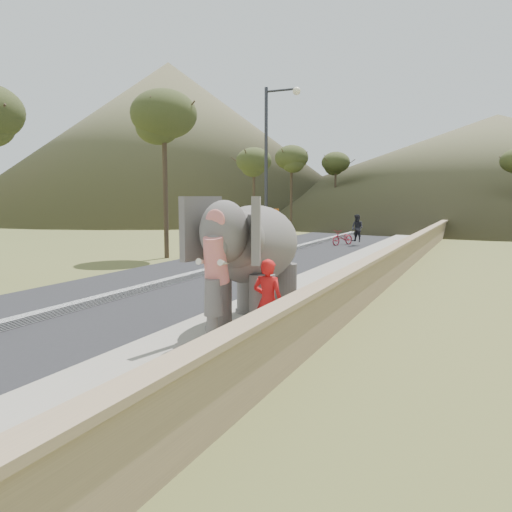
# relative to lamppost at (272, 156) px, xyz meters

# --- Properties ---
(ground) EXTENTS (160.00, 160.00, 0.00)m
(ground) POSITION_rel_lamppost_xyz_m (4.69, -15.24, -4.87)
(ground) COLOR olive
(ground) RESTS_ON ground
(road) EXTENTS (7.00, 120.00, 0.03)m
(road) POSITION_rel_lamppost_xyz_m (-0.31, -5.24, -4.86)
(road) COLOR black
(road) RESTS_ON ground
(median) EXTENTS (0.35, 120.00, 0.22)m
(median) POSITION_rel_lamppost_xyz_m (-0.31, -5.24, -4.76)
(median) COLOR black
(median) RESTS_ON ground
(walkway) EXTENTS (3.00, 120.00, 0.15)m
(walkway) POSITION_rel_lamppost_xyz_m (4.69, -5.24, -4.80)
(walkway) COLOR #9E9687
(walkway) RESTS_ON ground
(parapet) EXTENTS (0.30, 120.00, 1.10)m
(parapet) POSITION_rel_lamppost_xyz_m (6.34, -5.24, -4.32)
(parapet) COLOR tan
(parapet) RESTS_ON ground
(lamppost) EXTENTS (1.76, 0.36, 8.00)m
(lamppost) POSITION_rel_lamppost_xyz_m (0.00, 0.00, 0.00)
(lamppost) COLOR #302F34
(lamppost) RESTS_ON ground
(signboard) EXTENTS (0.60, 0.08, 2.40)m
(signboard) POSITION_rel_lamppost_xyz_m (0.19, -0.34, -3.23)
(signboard) COLOR #2D2D33
(signboard) RESTS_ON ground
(hill_left) EXTENTS (60.00, 60.00, 22.00)m
(hill_left) POSITION_rel_lamppost_xyz_m (-33.31, 39.76, 6.13)
(hill_left) COLOR brown
(hill_left) RESTS_ON ground
(hill_far) EXTENTS (80.00, 80.00, 14.00)m
(hill_far) POSITION_rel_lamppost_xyz_m (9.69, 54.76, 2.13)
(hill_far) COLOR brown
(hill_far) RESTS_ON ground
(elephant_and_man) EXTENTS (2.39, 3.99, 2.77)m
(elephant_and_man) POSITION_rel_lamppost_xyz_m (4.71, -11.91, -3.35)
(elephant_and_man) COLOR slate
(elephant_and_man) RESTS_ON ground
(motorcyclist) EXTENTS (2.03, 1.87, 1.90)m
(motorcyclist) POSITION_rel_lamppost_xyz_m (1.73, 7.83, -4.14)
(motorcyclist) COLOR maroon
(motorcyclist) RESTS_ON ground
(trees) EXTENTS (48.68, 43.34, 8.16)m
(trees) POSITION_rel_lamppost_xyz_m (8.17, 12.89, -1.22)
(trees) COLOR #473828
(trees) RESTS_ON ground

